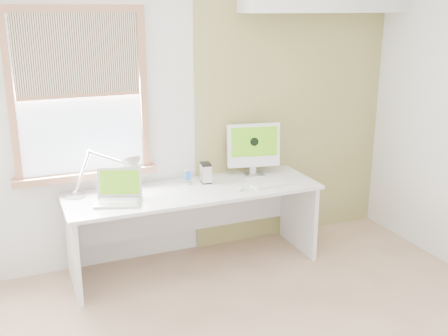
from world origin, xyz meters
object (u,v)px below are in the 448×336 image
desk (192,208)px  imac (253,146)px  external_drive (206,173)px  desk_lamp (122,171)px  laptop (119,193)px

desk → imac: (0.66, 0.14, 0.47)m
external_drive → imac: imac is taller
desk → external_drive: bearing=27.5°
imac → desk_lamp: bearing=-175.9°
desk → external_drive: (0.17, 0.09, 0.28)m
external_drive → imac: bearing=6.1°
desk → desk_lamp: (-0.59, 0.05, 0.40)m
desk → desk_lamp: bearing=175.2°
desk → desk_lamp: 0.72m
desk → laptop: (-0.65, -0.09, 0.26)m
external_drive → desk_lamp: bearing=-177.3°
desk → imac: bearing=11.9°
laptop → external_drive: 0.84m
laptop → external_drive: bearing=12.5°
desk → imac: imac is taller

